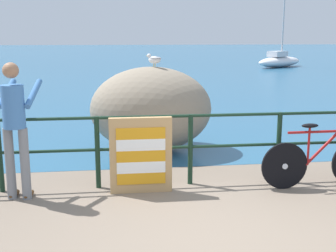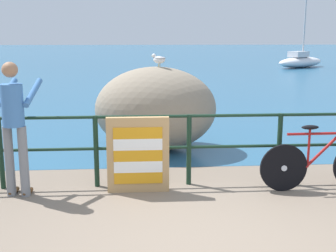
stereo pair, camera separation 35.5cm
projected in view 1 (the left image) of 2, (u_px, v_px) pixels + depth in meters
The scene contains 9 objects.
ground_plane at pixel (133, 75), 23.96m from camera, with size 120.00×120.00×0.10m, color #756656.
sea_surface at pixel (122, 53), 50.79m from camera, with size 120.00×90.00×0.01m, color #285B7F.
promenade_railing at pixel (190, 141), 6.17m from camera, with size 7.92×0.07×1.02m.
bicycle at pixel (330, 155), 6.10m from camera, with size 1.70×0.48×0.92m.
person_at_railing at pixel (15, 124), 5.54m from camera, with size 0.53×0.67×1.78m.
folded_deckchair_stack at pixel (141, 155), 5.86m from camera, with size 0.84×0.10×1.04m.
breakwater_boulder_main at pixel (151, 109), 7.99m from camera, with size 2.23×1.71×1.55m.
seagull at pixel (154, 59), 7.77m from camera, with size 0.30×0.28×0.23m.
sailboat at pixel (279, 61), 28.97m from camera, with size 4.32×3.64×4.90m.
Camera 1 is at (-1.06, -4.09, 2.11)m, focal length 46.53 mm.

